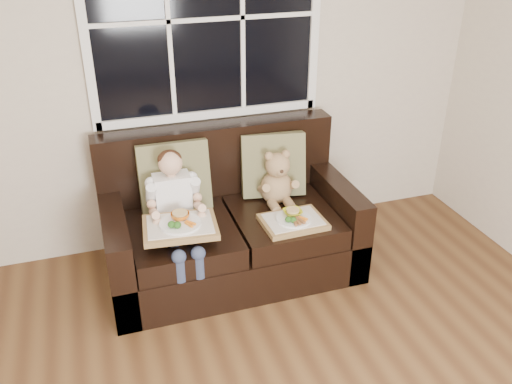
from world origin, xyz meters
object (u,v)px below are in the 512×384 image
object	(u,v)px
loveseat	(229,228)
tray_left	(180,226)
tray_right	(293,220)
child	(176,204)
teddy_bear	(277,181)

from	to	relation	value
loveseat	tray_left	distance (m)	0.56
loveseat	tray_right	xyz separation A→B (m)	(0.35, -0.31, 0.17)
child	teddy_bear	world-z (taller)	child
child	tray_right	size ratio (longest dim) A/B	1.85
child	tray_right	bearing A→B (deg)	-14.94
tray_left	teddy_bear	bearing A→B (deg)	29.01
child	tray_left	xyz separation A→B (m)	(-0.01, -0.19, -0.05)
loveseat	child	xyz separation A→B (m)	(-0.38, -0.11, 0.31)
teddy_bear	tray_left	world-z (taller)	teddy_bear
tray_left	tray_right	distance (m)	0.75
child	tray_left	world-z (taller)	child
child	tray_left	distance (m)	0.20
teddy_bear	loveseat	bearing A→B (deg)	-175.43
teddy_bear	tray_right	size ratio (longest dim) A/B	0.97
loveseat	tray_right	distance (m)	0.50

